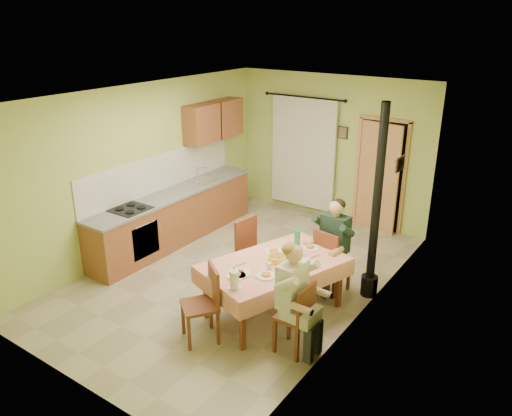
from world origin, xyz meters
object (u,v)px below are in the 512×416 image
Objects in this scene: chair_right at (294,330)px; chair_left at (255,266)px; dining_table at (274,287)px; man_far at (334,236)px; chair_near at (201,319)px; stove_flue at (374,230)px; man_right at (295,287)px; chair_far at (331,272)px.

chair_left reaches higher than chair_right.
man_far is at bearing 87.90° from dining_table.
stove_flue is at bearing -84.65° from chair_near.
stove_flue is at bearing 29.79° from man_far.
dining_table is at bearing -127.61° from stove_flue.
chair_near is at bearing 114.78° from man_right.
man_right is at bearing -70.67° from man_far.
dining_table is 0.81m from chair_left.
chair_near is at bearing -102.11° from chair_far.
chair_far is 1.00× the size of chair_near.
chair_right is 0.59m from man_right.
dining_table is 1.16m from man_far.
man_right is at bearing -22.49° from dining_table.
dining_table is 2.12× the size of chair_left.
chair_far is 0.35× the size of stove_flue.
chair_near is (-0.79, -1.99, 0.00)m from chair_far.
man_far is (1.02, 0.49, 0.59)m from chair_left.
stove_flue reaches higher than chair_left.
man_right is (1.06, 0.45, 0.59)m from chair_near.
chair_far is at bearing -75.47° from chair_near.
man_right reaches higher than chair_right.
chair_left is at bearing 52.60° from chair_right.
man_far reaches higher than chair_near.
stove_flue is (0.52, 0.20, 0.73)m from chair_far.
chair_near reaches higher than dining_table.
chair_right is 1.91m from stove_flue.
man_far reaches higher than dining_table.
chair_right is 0.33× the size of stove_flue.
chair_left is 1.77m from man_right.
chair_near is 1.53m from chair_left.
chair_near is 0.35× the size of stove_flue.
man_right reaches higher than chair_near.
chair_near is 2.65m from stove_flue.
chair_near reaches higher than chair_far.
chair_far is 0.71× the size of man_far.
man_far is 1.00× the size of man_right.
dining_table is 1.04m from chair_far.
stove_flue reaches higher than chair_right.
man_right is at bearing -70.50° from chair_far.
man_right is (-0.01, 0.00, 0.59)m from chair_right.
stove_flue is at bearing -5.77° from chair_right.
man_right is at bearing 57.65° from chair_left.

